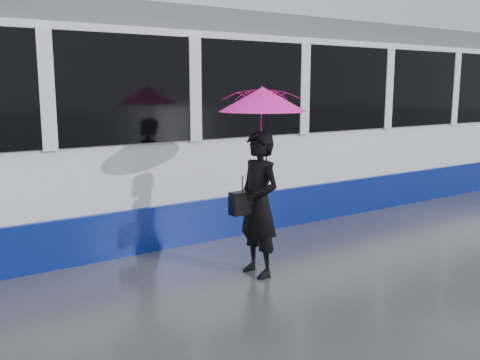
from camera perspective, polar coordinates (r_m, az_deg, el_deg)
ground at (r=6.98m, az=2.60°, el=-8.80°), size 90.00×90.00×0.00m
rails at (r=9.01m, az=-7.01°, el=-4.45°), size 34.00×1.51×0.02m
tram at (r=9.97m, az=4.32°, el=6.46°), size 26.00×2.56×3.35m
woman at (r=6.33m, az=1.99°, el=-2.60°), size 0.44×0.65×1.73m
umbrella at (r=6.22m, az=2.42°, el=6.78°), size 1.05×1.05×1.17m
handbag at (r=6.21m, az=0.25°, el=-2.44°), size 0.31×0.15×0.45m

